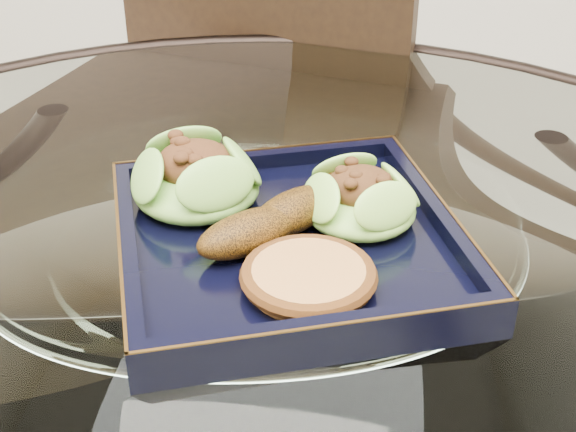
# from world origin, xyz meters

# --- Properties ---
(dining_table) EXTENTS (1.13, 1.13, 0.77)m
(dining_table) POSITION_xyz_m (-0.00, -0.00, 0.60)
(dining_table) COLOR white
(dining_table) RESTS_ON ground
(dining_chair) EXTENTS (0.54, 0.54, 1.05)m
(dining_chair) POSITION_xyz_m (-0.11, 0.45, 0.59)
(dining_chair) COLOR black
(dining_chair) RESTS_ON ground
(navy_plate) EXTENTS (0.35, 0.35, 0.02)m
(navy_plate) POSITION_xyz_m (0.03, 0.01, 0.77)
(navy_plate) COLOR black
(navy_plate) RESTS_ON dining_table
(lettuce_wrap_left) EXTENTS (0.12, 0.12, 0.04)m
(lettuce_wrap_left) POSITION_xyz_m (-0.06, 0.06, 0.80)
(lettuce_wrap_left) COLOR #5E9E2D
(lettuce_wrap_left) RESTS_ON navy_plate
(lettuce_wrap_right) EXTENTS (0.10, 0.10, 0.03)m
(lettuce_wrap_right) POSITION_xyz_m (0.09, 0.04, 0.80)
(lettuce_wrap_right) COLOR #70A830
(lettuce_wrap_right) RESTS_ON navy_plate
(roasted_plantain) EXTENTS (0.14, 0.16, 0.03)m
(roasted_plantain) POSITION_xyz_m (0.03, 0.02, 0.80)
(roasted_plantain) COLOR #563209
(roasted_plantain) RESTS_ON navy_plate
(crumb_patty) EXTENTS (0.09, 0.09, 0.02)m
(crumb_patty) POSITION_xyz_m (0.05, -0.06, 0.79)
(crumb_patty) COLOR #C37F41
(crumb_patty) RESTS_ON navy_plate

